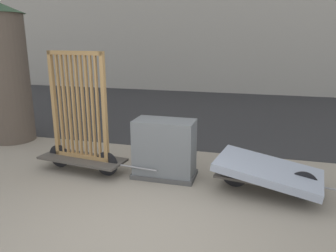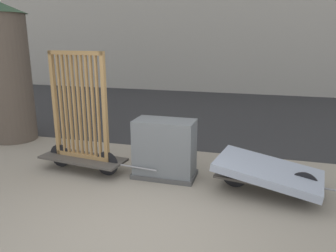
{
  "view_description": "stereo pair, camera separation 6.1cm",
  "coord_description": "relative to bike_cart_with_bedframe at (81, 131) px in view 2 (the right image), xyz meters",
  "views": [
    {
      "loc": [
        1.4,
        -3.38,
        2.38
      ],
      "look_at": [
        0.0,
        1.67,
        0.98
      ],
      "focal_mm": 35.0,
      "sensor_mm": 36.0,
      "label": 1
    },
    {
      "loc": [
        1.46,
        -3.36,
        2.38
      ],
      "look_at": [
        0.0,
        1.67,
        0.98
      ],
      "focal_mm": 35.0,
      "sensor_mm": 36.0,
      "label": 2
    }
  ],
  "objects": [
    {
      "name": "ground_plane",
      "position": [
        1.64,
        -1.67,
        -0.76
      ],
      "size": [
        60.0,
        60.0,
        0.0
      ],
      "primitive_type": "plane",
      "color": "gray"
    },
    {
      "name": "road_strip",
      "position": [
        1.64,
        5.76,
        -0.76
      ],
      "size": [
        56.0,
        8.19,
        0.01
      ],
      "color": "#2D2D30",
      "rests_on": "ground_plane"
    },
    {
      "name": "bike_cart_with_bedframe",
      "position": [
        0.0,
        0.0,
        0.0
      ],
      "size": [
        2.34,
        0.78,
        2.19
      ],
      "rotation": [
        0.0,
        0.0,
        -0.12
      ],
      "color": "#4C4742",
      "rests_on": "ground_plane"
    },
    {
      "name": "bike_cart_with_mattress",
      "position": [
        3.29,
        0.0,
        -0.41
      ],
      "size": [
        2.37,
        1.26,
        0.54
      ],
      "rotation": [
        0.0,
        0.0,
        -0.16
      ],
      "color": "#4C4742",
      "rests_on": "ground_plane"
    },
    {
      "name": "utility_cabinet",
      "position": [
        1.53,
        0.17,
        -0.28
      ],
      "size": [
        1.1,
        0.6,
        1.04
      ],
      "color": "#4C4C4C",
      "rests_on": "ground_plane"
    },
    {
      "name": "advertising_column",
      "position": [
        -2.63,
        1.31,
        0.85
      ],
      "size": [
        1.15,
        1.15,
        3.18
      ],
      "color": "brown",
      "rests_on": "ground_plane"
    }
  ]
}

